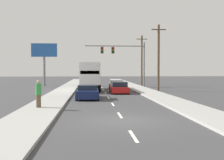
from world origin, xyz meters
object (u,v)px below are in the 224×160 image
Objects in this scene: utility_pole_far at (142,60)px; car_red at (119,88)px; car_tan at (117,85)px; pedestrian_near_corner at (38,94)px; car_navy at (88,92)px; utility_pole_mid at (158,57)px; traffic_signal_mast at (120,54)px; roadside_billboard at (44,56)px; box_truck at (90,75)px.

car_red is at bearing -109.52° from utility_pole_far.
pedestrian_near_corner reaches higher than car_tan.
utility_pole_far is at bearing 67.03° from car_navy.
utility_pole_far reaches higher than utility_pole_mid.
pedestrian_near_corner is at bearing -108.55° from traffic_signal_mast.
car_tan is (3.79, 12.12, -0.04)m from car_navy.
utility_pole_mid is 19.50m from roadside_billboard.
utility_pole_far is at bearing 66.38° from pedestrian_near_corner.
box_truck is at bearing -126.82° from utility_pole_far.
utility_pole_far reaches higher than roadside_billboard.
box_truck is 8.76m from utility_pole_mid.
utility_pole_far is 16.02m from roadside_billboard.
traffic_signal_mast is at bearing -135.90° from utility_pole_far.
traffic_signal_mast is at bearing 74.39° from car_navy.
traffic_signal_mast is at bearing 59.12° from box_truck.
utility_pole_far is at bearing 60.02° from car_tan.
car_tan is 19.92m from pedestrian_near_corner.
car_tan is 14.20m from roadside_billboard.
roadside_billboard is 27.20m from pedestrian_near_corner.
traffic_signal_mast reaches higher than box_truck.
car_navy is 7.28m from pedestrian_near_corner.
pedestrian_near_corner is (-11.79, -15.18, -3.18)m from utility_pole_mid.
car_tan is at bearing -100.96° from traffic_signal_mast.
utility_pole_mid is 12.26m from utility_pole_far.
utility_pole_mid is 4.58× the size of pedestrian_near_corner.
utility_pole_mid reaches higher than box_truck.
car_tan is 10.80m from utility_pole_far.
car_tan is (3.60, 2.80, -1.46)m from box_truck.
utility_pole_mid reaches higher than roadside_billboard.
car_tan is 7.01m from utility_pole_mid.
utility_pole_far is (5.06, 8.77, 3.76)m from car_tan.
utility_pole_far reaches higher than traffic_signal_mast.
car_navy is 12.70m from car_tan.
box_truck is 16.25m from pedestrian_near_corner.
pedestrian_near_corner is at bearing -81.47° from roadside_billboard.
car_navy reaches higher than car_tan.
utility_pole_mid is at bearing -4.65° from box_truck.
car_red is 12.17m from traffic_signal_mast.
roadside_billboard is at bearing 98.53° from pedestrian_near_corner.
car_tan is 2.35× the size of pedestrian_near_corner.
traffic_signal_mast is at bearing 115.47° from utility_pole_mid.
pedestrian_near_corner is (-3.14, -6.55, 0.44)m from car_navy.
pedestrian_near_corner is at bearing -115.64° from car_navy.
traffic_signal_mast is 12.28m from roadside_billboard.
pedestrian_near_corner is (-7.86, -23.43, -4.02)m from traffic_signal_mast.
car_tan is 6.62m from traffic_signal_mast.
utility_pole_far is at bearing 89.01° from utility_pole_mid.
roadside_billboard is at bearing 144.06° from utility_pole_mid.
pedestrian_near_corner is at bearing -101.88° from box_truck.
roadside_billboard is (-10.93, 7.96, 4.34)m from car_tan.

